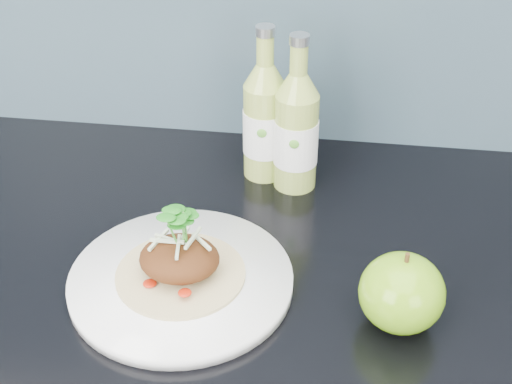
# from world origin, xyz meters

# --- Properties ---
(dinner_plate) EXTENTS (0.34, 0.34, 0.02)m
(dinner_plate) POSITION_xyz_m (-0.12, 1.61, 0.91)
(dinner_plate) COLOR white
(dinner_plate) RESTS_ON kitchen_counter
(pork_taco) EXTENTS (0.15, 0.15, 0.10)m
(pork_taco) POSITION_xyz_m (-0.12, 1.61, 0.94)
(pork_taco) COLOR tan
(pork_taco) RESTS_ON dinner_plate
(green_apple) EXTENTS (0.11, 0.11, 0.10)m
(green_apple) POSITION_xyz_m (0.13, 1.59, 0.94)
(green_apple) COLOR #649810
(green_apple) RESTS_ON kitchen_counter
(cider_bottle_left) EXTENTS (0.07, 0.07, 0.22)m
(cider_bottle_left) POSITION_xyz_m (-0.05, 1.87, 0.99)
(cider_bottle_left) COLOR #9CB049
(cider_bottle_left) RESTS_ON kitchen_counter
(cider_bottle_right) EXTENTS (0.07, 0.07, 0.22)m
(cider_bottle_right) POSITION_xyz_m (-0.01, 1.85, 0.99)
(cider_bottle_right) COLOR #98AE48
(cider_bottle_right) RESTS_ON kitchen_counter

